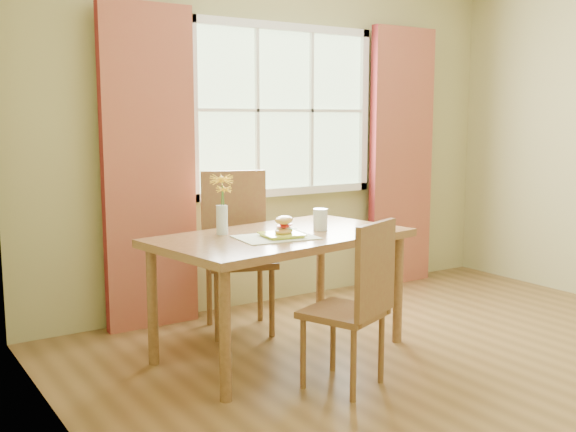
% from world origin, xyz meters
% --- Properties ---
extents(room, '(4.24, 3.84, 2.74)m').
position_xyz_m(room, '(0.00, 0.00, 1.35)').
color(room, brown).
rests_on(room, ground).
extents(window, '(1.62, 0.06, 1.32)m').
position_xyz_m(window, '(0.00, 1.87, 1.50)').
color(window, '#AFD29F').
rests_on(window, room).
extents(curtain_left, '(0.65, 0.08, 2.20)m').
position_xyz_m(curtain_left, '(-1.15, 1.78, 1.10)').
color(curtain_left, maroon).
rests_on(curtain_left, room).
extents(curtain_right, '(0.65, 0.08, 2.20)m').
position_xyz_m(curtain_right, '(1.15, 1.78, 1.10)').
color(curtain_right, maroon).
rests_on(curtain_right, room).
extents(dining_table, '(1.65, 1.09, 0.75)m').
position_xyz_m(dining_table, '(-0.70, 0.83, 0.67)').
color(dining_table, brown).
rests_on(dining_table, room).
extents(chair_near, '(0.50, 0.50, 0.92)m').
position_xyz_m(chair_near, '(-0.67, 0.13, 0.50)').
color(chair_near, brown).
rests_on(chair_near, room).
extents(chair_far, '(0.57, 0.57, 1.08)m').
position_xyz_m(chair_far, '(-0.67, 1.44, 0.59)').
color(chair_far, brown).
rests_on(chair_far, room).
extents(placemat, '(0.48, 0.38, 0.01)m').
position_xyz_m(placemat, '(-0.80, 0.73, 0.75)').
color(placemat, beige).
rests_on(placemat, dining_table).
extents(plate, '(0.25, 0.25, 0.01)m').
position_xyz_m(plate, '(-0.76, 0.71, 0.76)').
color(plate, '#CDE338').
rests_on(plate, placemat).
extents(croissant_sandwich, '(0.18, 0.17, 0.11)m').
position_xyz_m(croissant_sandwich, '(-0.75, 0.72, 0.82)').
color(croissant_sandwich, '#F6BA53').
rests_on(croissant_sandwich, plate).
extents(water_glass, '(0.09, 0.09, 0.13)m').
position_xyz_m(water_glass, '(-0.42, 0.80, 0.81)').
color(water_glass, silver).
rests_on(water_glass, dining_table).
extents(flower_vase, '(0.15, 0.15, 0.36)m').
position_xyz_m(flower_vase, '(-1.00, 1.01, 0.96)').
color(flower_vase, silver).
rests_on(flower_vase, dining_table).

